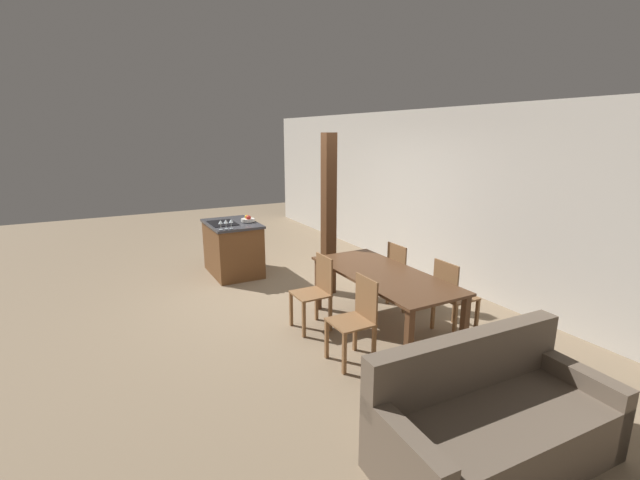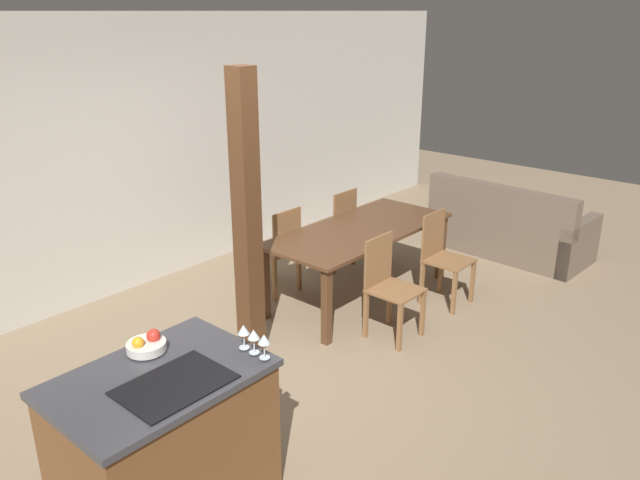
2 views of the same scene
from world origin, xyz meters
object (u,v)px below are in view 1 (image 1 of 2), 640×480
at_px(dining_chair_far_left, 403,274).
at_px(couch, 492,425).
at_px(fruit_bowl, 248,219).
at_px(dining_chair_near_right, 356,318).
at_px(timber_post, 329,216).
at_px(wine_glass_near, 221,222).
at_px(wine_glass_middle, 226,222).
at_px(kitchen_island, 233,248).
at_px(dining_chair_far_right, 452,295).
at_px(dining_chair_near_left, 316,291).
at_px(wine_glass_far, 231,221).
at_px(dining_table, 383,280).

bearing_deg(dining_chair_far_left, couch, 153.93).
height_order(fruit_bowl, dining_chair_far_left, fruit_bowl).
distance_m(dining_chair_near_right, timber_post, 2.11).
relative_size(wine_glass_near, dining_chair_near_right, 0.16).
xyz_separation_m(fruit_bowl, wine_glass_middle, (0.38, -0.48, 0.07)).
height_order(kitchen_island, dining_chair_far_left, dining_chair_far_left).
xyz_separation_m(wine_glass_near, dining_chair_far_right, (2.92, 1.90, -0.53)).
bearing_deg(dining_chair_far_right, fruit_bowl, 22.09).
distance_m(fruit_bowl, dining_chair_far_right, 3.59).
bearing_deg(dining_chair_near_left, couch, 1.87).
xyz_separation_m(wine_glass_middle, dining_chair_far_left, (2.02, 1.82, -0.53)).
bearing_deg(couch, dining_chair_far_right, 55.48).
bearing_deg(wine_glass_far, dining_chair_far_left, 40.63).
relative_size(fruit_bowl, dining_chair_near_left, 0.25).
xyz_separation_m(dining_table, dining_chair_near_left, (-0.45, -0.67, -0.16)).
height_order(wine_glass_far, dining_chair_near_left, wine_glass_far).
relative_size(dining_chair_near_right, dining_chair_far_right, 1.00).
bearing_deg(couch, dining_chair_near_right, 95.39).
bearing_deg(dining_chair_near_left, wine_glass_near, -164.26).
relative_size(dining_chair_far_left, timber_post, 0.38).
distance_m(wine_glass_far, dining_chair_near_right, 3.00).
relative_size(dining_chair_near_right, dining_chair_far_left, 1.00).
xyz_separation_m(dining_chair_near_left, dining_chair_far_right, (0.90, 1.33, 0.00)).
bearing_deg(couch, wine_glass_near, 100.64).
bearing_deg(dining_chair_near_right, couch, 2.88).
distance_m(dining_table, dining_chair_far_right, 0.82).
height_order(fruit_bowl, dining_table, fruit_bowl).
xyz_separation_m(kitchen_island, wine_glass_near, (0.49, -0.32, 0.56)).
distance_m(wine_glass_far, timber_post, 1.56).
relative_size(kitchen_island, dining_chair_far_right, 1.25).
height_order(wine_glass_near, timber_post, timber_post).
relative_size(dining_chair_near_left, dining_chair_far_right, 1.00).
bearing_deg(wine_glass_far, wine_glass_middle, -90.00).
xyz_separation_m(dining_chair_near_right, couch, (1.66, 0.08, -0.18)).
height_order(wine_glass_far, dining_chair_far_right, wine_glass_far).
bearing_deg(wine_glass_middle, wine_glass_near, -90.00).
distance_m(dining_table, dining_chair_near_right, 0.82).
height_order(wine_glass_near, wine_glass_far, same).
bearing_deg(timber_post, dining_table, -2.10).
bearing_deg(dining_chair_near_left, kitchen_island, -174.19).
height_order(fruit_bowl, couch, fruit_bowl).
bearing_deg(dining_table, kitchen_island, -162.70).
bearing_deg(timber_post, kitchen_island, -147.88).
distance_m(wine_glass_middle, dining_chair_far_right, 3.48).
bearing_deg(kitchen_island, timber_post, 32.12).
relative_size(dining_table, dining_chair_far_right, 2.23).
relative_size(fruit_bowl, wine_glass_middle, 1.53).
bearing_deg(wine_glass_middle, kitchen_island, 154.46).
xyz_separation_m(dining_chair_far_left, couch, (2.55, -1.25, -0.18)).
height_order(dining_chair_near_left, dining_chair_near_right, same).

